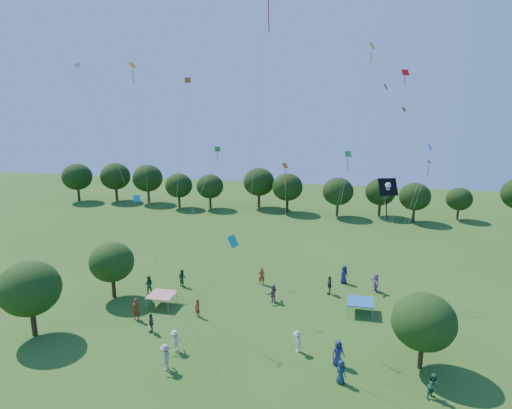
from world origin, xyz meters
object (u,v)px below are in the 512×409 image
object	(u,v)px
red_high_kite	(263,47)
near_tree_east	(424,322)
tent_red_stripe	(162,295)
near_tree_north	(112,262)
pirate_kite	(387,192)
near_tree_west	(29,288)
tent_blue	(360,302)

from	to	relation	value
red_high_kite	near_tree_east	bearing A→B (deg)	-12.01
near_tree_east	tent_red_stripe	size ratio (longest dim) A/B	2.45
near_tree_north	red_high_kite	size ratio (longest dim) A/B	0.21
near_tree_east	tent_red_stripe	xyz separation A→B (m)	(-21.17, 5.20, -2.43)
near_tree_east	pirate_kite	distance (m)	10.58
near_tree_west	pirate_kite	xyz separation A→B (m)	(25.56, -1.78, 9.00)
near_tree_north	pirate_kite	xyz separation A→B (m)	(23.02, -9.43, 9.48)
near_tree_east	tent_red_stripe	distance (m)	21.94
tent_blue	red_high_kite	world-z (taller)	red_high_kite
near_tree_east	tent_blue	bearing A→B (deg)	117.75
tent_red_stripe	near_tree_north	bearing A→B (deg)	171.53
red_high_kite	near_tree_north	bearing A→B (deg)	166.61
pirate_kite	red_high_kite	distance (m)	13.27
near_tree_east	tent_blue	size ratio (longest dim) A/B	2.45
near_tree_west	red_high_kite	world-z (taller)	red_high_kite
tent_red_stripe	tent_blue	xyz separation A→B (m)	(17.21, 2.33, 0.00)
near_tree_north	pirate_kite	world-z (taller)	pirate_kite
tent_red_stripe	pirate_kite	distance (m)	23.22
near_tree_west	near_tree_east	bearing A→B (deg)	3.37
tent_red_stripe	tent_blue	bearing A→B (deg)	7.70
pirate_kite	near_tree_east	bearing A→B (deg)	47.14
near_tree_west	near_tree_east	xyz separation A→B (m)	(28.78, 1.70, -0.46)
near_tree_north	red_high_kite	distance (m)	23.51
tent_red_stripe	tent_blue	size ratio (longest dim) A/B	1.00
near_tree_north	tent_red_stripe	size ratio (longest dim) A/B	2.40
near_tree_north	pirate_kite	size ratio (longest dim) A/B	0.43
red_high_kite	tent_red_stripe	bearing A→B (deg)	164.10
near_tree_west	pirate_kite	world-z (taller)	pirate_kite
red_high_kite	near_tree_west	bearing A→B (deg)	-166.50
near_tree_west	near_tree_north	distance (m)	8.08
near_tree_west	near_tree_north	bearing A→B (deg)	71.67
tent_blue	near_tree_west	bearing A→B (deg)	-159.61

